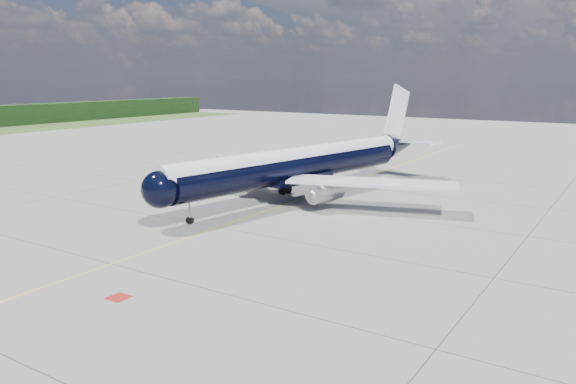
{
  "coord_description": "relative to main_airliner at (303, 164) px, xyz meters",
  "views": [
    {
      "loc": [
        39.7,
        -36.98,
        16.59
      ],
      "look_at": [
        6.44,
        14.55,
        4.0
      ],
      "focal_mm": 35.0,
      "sensor_mm": 36.0,
      "label": 1
    }
  ],
  "objects": [
    {
      "name": "ground",
      "position": [
        0.29,
        1.27,
        -4.81
      ],
      "size": [
        320.0,
        320.0,
        0.0
      ],
      "primitive_type": "plane",
      "color": "gray",
      "rests_on": "ground"
    },
    {
      "name": "main_airliner",
      "position": [
        0.0,
        0.0,
        0.0
      ],
      "size": [
        43.38,
        53.39,
        15.5
      ],
      "rotation": [
        0.0,
        0.0,
        -0.18
      ],
      "color": "black",
      "rests_on": "ground"
    },
    {
      "name": "red_marking",
      "position": [
        7.09,
        -38.73,
        -4.8
      ],
      "size": [
        1.6,
        1.6,
        0.01
      ],
      "primitive_type": "cube",
      "color": "maroon",
      "rests_on": "ground"
    },
    {
      "name": "taxiway_centerline",
      "position": [
        0.29,
        -3.73,
        -4.8
      ],
      "size": [
        0.16,
        160.0,
        0.01
      ],
      "primitive_type": "cube",
      "color": "yellow",
      "rests_on": "ground"
    }
  ]
}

